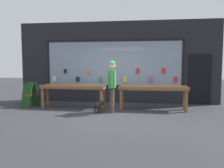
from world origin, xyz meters
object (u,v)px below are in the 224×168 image
object	(u,v)px
sandwich_board_sign	(30,95)
person_browsing	(112,82)
display_table_right	(153,91)
display_table_left	(73,89)
small_dog	(99,105)

from	to	relation	value
sandwich_board_sign	person_browsing	bearing A→B (deg)	9.05
person_browsing	sandwich_board_sign	world-z (taller)	person_browsing
sandwich_board_sign	display_table_right	bearing A→B (deg)	19.71
display_table_left	person_browsing	bearing A→B (deg)	-21.47
display_table_left	sandwich_board_sign	size ratio (longest dim) A/B	2.66
display_table_left	small_dog	world-z (taller)	display_table_left
small_dog	sandwich_board_sign	bearing A→B (deg)	98.38
person_browsing	small_dog	xyz separation A→B (m)	(-0.45, -0.11, -0.78)
display_table_right	small_dog	world-z (taller)	display_table_right
small_dog	sandwich_board_sign	world-z (taller)	sandwich_board_sign
display_table_left	small_dog	size ratio (longest dim) A/B	4.84
sandwich_board_sign	display_table_left	bearing A→B (deg)	19.80
display_table_left	sandwich_board_sign	distance (m)	1.76
display_table_right	person_browsing	xyz separation A→B (m)	(-1.43, -0.63, 0.36)
person_browsing	sandwich_board_sign	size ratio (longest dim) A/B	1.89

